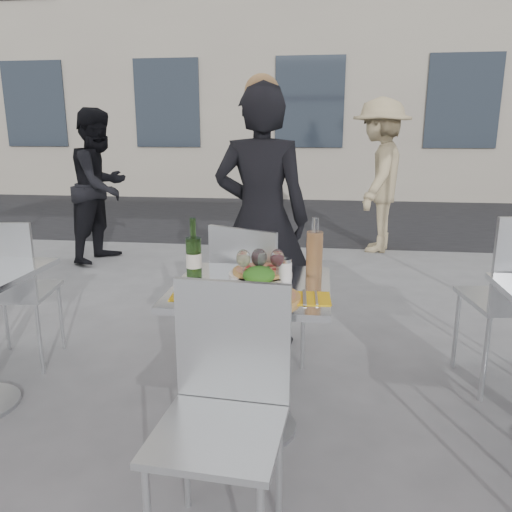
# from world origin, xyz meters

# --- Properties ---
(ground) EXTENTS (80.00, 80.00, 0.00)m
(ground) POSITION_xyz_m (0.00, 0.00, 0.00)
(ground) COLOR slate
(street_asphalt) EXTENTS (24.00, 5.00, 0.00)m
(street_asphalt) POSITION_xyz_m (0.00, 6.50, 0.00)
(street_asphalt) COLOR black
(street_asphalt) RESTS_ON ground
(main_table) EXTENTS (0.72, 0.72, 0.75)m
(main_table) POSITION_xyz_m (0.00, 0.00, 0.54)
(main_table) COLOR #B7BABF
(main_table) RESTS_ON ground
(chair_far) EXTENTS (0.57, 0.57, 0.94)m
(chair_far) POSITION_xyz_m (-0.06, 0.49, 0.56)
(chair_far) COLOR silver
(chair_far) RESTS_ON ground
(chair_near) EXTENTS (0.45, 0.47, 0.93)m
(chair_near) POSITION_xyz_m (-0.00, -0.66, 0.55)
(chair_near) COLOR silver
(chair_near) RESTS_ON ground
(side_chair_lfar) EXTENTS (0.49, 0.50, 0.94)m
(side_chair_lfar) POSITION_xyz_m (-1.54, 0.45, 0.56)
(side_chair_lfar) COLOR silver
(side_chair_lfar) RESTS_ON ground
(woman_diner) EXTENTS (0.66, 0.45, 1.74)m
(woman_diner) POSITION_xyz_m (-0.08, 1.06, 0.87)
(woman_diner) COLOR black
(woman_diner) RESTS_ON ground
(pedestrian_a) EXTENTS (0.80, 0.93, 1.68)m
(pedestrian_a) POSITION_xyz_m (-2.13, 3.10, 0.84)
(pedestrian_a) COLOR black
(pedestrian_a) RESTS_ON ground
(pedestrian_b) EXTENTS (0.93, 1.30, 1.82)m
(pedestrian_b) POSITION_xyz_m (0.98, 3.99, 0.91)
(pedestrian_b) COLOR tan
(pedestrian_b) RESTS_ON ground
(pizza_near) EXTENTS (0.33, 0.33, 0.02)m
(pizza_near) POSITION_xyz_m (0.07, -0.19, 0.76)
(pizza_near) COLOR #E9B85B
(pizza_near) RESTS_ON main_table
(pizza_far) EXTENTS (0.31, 0.31, 0.03)m
(pizza_far) POSITION_xyz_m (0.02, 0.16, 0.77)
(pizza_far) COLOR white
(pizza_far) RESTS_ON main_table
(salad_plate) EXTENTS (0.22, 0.22, 0.09)m
(salad_plate) POSITION_xyz_m (0.03, 0.01, 0.79)
(salad_plate) COLOR white
(salad_plate) RESTS_ON main_table
(wine_bottle) EXTENTS (0.07, 0.08, 0.29)m
(wine_bottle) POSITION_xyz_m (-0.29, 0.07, 0.86)
(wine_bottle) COLOR #305620
(wine_bottle) RESTS_ON main_table
(carafe) EXTENTS (0.08, 0.08, 0.29)m
(carafe) POSITION_xyz_m (0.28, 0.19, 0.87)
(carafe) COLOR tan
(carafe) RESTS_ON main_table
(sugar_shaker) EXTENTS (0.06, 0.06, 0.11)m
(sugar_shaker) POSITION_xyz_m (0.15, 0.09, 0.80)
(sugar_shaker) COLOR white
(sugar_shaker) RESTS_ON main_table
(wineglass_white_a) EXTENTS (0.07, 0.07, 0.16)m
(wineglass_white_a) POSITION_xyz_m (-0.04, 0.04, 0.86)
(wineglass_white_a) COLOR white
(wineglass_white_a) RESTS_ON main_table
(wineglass_white_b) EXTENTS (0.07, 0.07, 0.16)m
(wineglass_white_b) POSITION_xyz_m (0.03, 0.06, 0.86)
(wineglass_white_b) COLOR white
(wineglass_white_b) RESTS_ON main_table
(wineglass_red_a) EXTENTS (0.07, 0.07, 0.16)m
(wineglass_red_a) POSITION_xyz_m (0.02, 0.07, 0.86)
(wineglass_red_a) COLOR white
(wineglass_red_a) RESTS_ON main_table
(wineglass_red_b) EXTENTS (0.07, 0.07, 0.16)m
(wineglass_red_b) POSITION_xyz_m (0.11, 0.07, 0.86)
(wineglass_red_b) COLOR white
(wineglass_red_b) RESTS_ON main_table
(napkin_left) EXTENTS (0.20, 0.20, 0.01)m
(napkin_left) POSITION_xyz_m (-0.24, -0.18, 0.75)
(napkin_left) COLOR yellow
(napkin_left) RESTS_ON main_table
(napkin_right) EXTENTS (0.19, 0.20, 0.01)m
(napkin_right) POSITION_xyz_m (0.27, -0.16, 0.75)
(napkin_right) COLOR yellow
(napkin_right) RESTS_ON main_table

